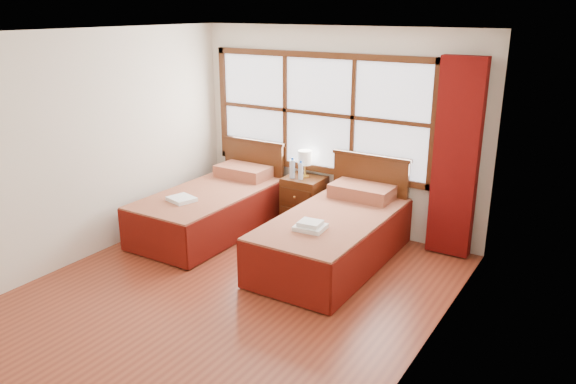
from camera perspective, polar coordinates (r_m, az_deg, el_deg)
The scene contains 15 objects.
floor at distance 5.96m, azimuth -5.47°, elevation -10.00°, with size 4.50×4.50×0.00m, color brown.
ceiling at distance 5.25m, azimuth -6.36°, elevation 15.83°, with size 4.50×4.50×0.00m, color white.
wall_back at distance 7.32m, azimuth 4.95°, elevation 6.28°, with size 4.00×4.00×0.00m, color silver.
wall_left at distance 6.84m, azimuth -19.35°, elevation 4.45°, with size 4.50×4.50×0.00m, color silver.
wall_right at distance 4.58m, azimuth 14.43°, elevation -1.66°, with size 4.50×4.50×0.00m, color silver.
window at distance 7.36m, azimuth 3.10°, elevation 7.98°, with size 3.16×0.06×1.56m.
curtain at distance 6.66m, azimuth 16.71°, elevation 3.22°, with size 0.50×0.16×2.30m, color #640C0A.
bed_left at distance 7.39m, azimuth -7.65°, elevation -1.59°, with size 1.08×2.10×1.05m.
bed_right at distance 6.47m, azimuth 4.79°, elevation -4.39°, with size 1.10×2.14×1.08m.
nightstand at distance 7.51m, azimuth 1.63°, elevation -0.98°, with size 0.50×0.49×0.67m.
towels_left at distance 6.97m, azimuth -10.76°, elevation -0.71°, with size 0.36×0.34×0.05m.
towels_right at distance 5.94m, azimuth 2.28°, elevation -3.47°, with size 0.33×0.30×0.09m.
lamp at distance 7.37m, azimuth 1.74°, elevation 3.44°, with size 0.18×0.18×0.36m.
bottle_near at distance 7.35m, azimuth 0.44°, elevation 2.38°, with size 0.07×0.07×0.28m.
bottle_far at distance 7.31m, azimuth 1.30°, elevation 2.17°, with size 0.07×0.07×0.25m.
Camera 1 is at (3.23, -4.14, 2.82)m, focal length 35.00 mm.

